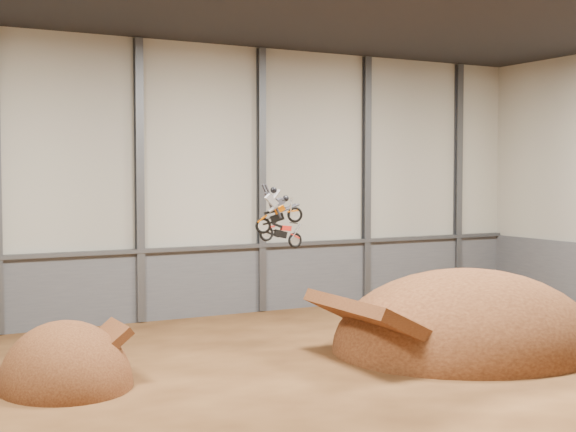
% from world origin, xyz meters
% --- Properties ---
extents(floor, '(40.00, 40.00, 0.00)m').
position_xyz_m(floor, '(0.00, 0.00, 0.00)').
color(floor, '#432612').
rests_on(floor, ground).
extents(back_wall, '(40.00, 0.10, 14.00)m').
position_xyz_m(back_wall, '(0.00, 15.00, 7.00)').
color(back_wall, '#A9A696').
rests_on(back_wall, ground).
extents(lower_band_back, '(39.80, 0.18, 3.50)m').
position_xyz_m(lower_band_back, '(0.00, 14.90, 1.75)').
color(lower_band_back, '#4F5056').
rests_on(lower_band_back, ground).
extents(steel_rail, '(39.80, 0.35, 0.20)m').
position_xyz_m(steel_rail, '(0.00, 14.75, 3.55)').
color(steel_rail, '#47494F').
rests_on(steel_rail, lower_band_back).
extents(steel_column_2, '(0.40, 0.36, 13.90)m').
position_xyz_m(steel_column_2, '(-3.33, 14.80, 7.00)').
color(steel_column_2, '#47494F').
rests_on(steel_column_2, ground).
extents(steel_column_3, '(0.40, 0.36, 13.90)m').
position_xyz_m(steel_column_3, '(3.33, 14.80, 7.00)').
color(steel_column_3, '#47494F').
rests_on(steel_column_3, ground).
extents(steel_column_4, '(0.40, 0.36, 13.90)m').
position_xyz_m(steel_column_4, '(10.00, 14.80, 7.00)').
color(steel_column_4, '#47494F').
rests_on(steel_column_4, ground).
extents(steel_column_5, '(0.40, 0.36, 13.90)m').
position_xyz_m(steel_column_5, '(16.67, 14.80, 7.00)').
color(steel_column_5, '#47494F').
rests_on(steel_column_5, ground).
extents(takeoff_ramp, '(4.55, 5.25, 4.55)m').
position_xyz_m(takeoff_ramp, '(-9.32, 4.43, 0.00)').
color(takeoff_ramp, '#412010').
rests_on(takeoff_ramp, ground).
extents(landing_ramp, '(11.65, 10.30, 6.72)m').
position_xyz_m(landing_ramp, '(6.89, 2.56, 0.00)').
color(landing_ramp, '#412010').
rests_on(landing_ramp, ground).
extents(fmx_rider_a, '(2.39, 1.25, 2.17)m').
position_xyz_m(fmx_rider_a, '(-1.56, 3.16, 6.17)').
color(fmx_rider_a, '#EB6700').
extents(fmx_rider_b, '(3.06, 0.76, 2.78)m').
position_xyz_m(fmx_rider_b, '(-0.54, 5.29, 5.61)').
color(fmx_rider_b, red).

